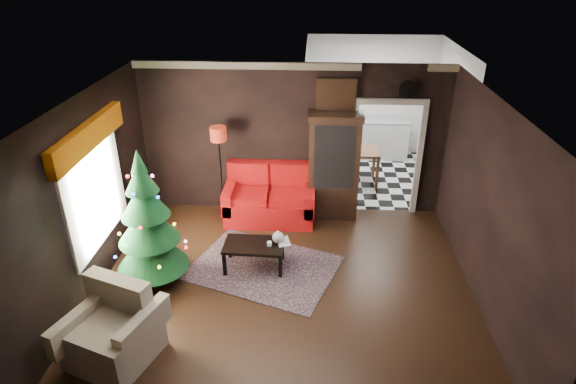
# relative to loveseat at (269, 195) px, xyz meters

# --- Properties ---
(floor) EXTENTS (5.50, 5.50, 0.00)m
(floor) POSITION_rel_loveseat_xyz_m (0.40, -2.05, -0.50)
(floor) COLOR black
(floor) RESTS_ON ground
(ceiling) EXTENTS (5.50, 5.50, 0.00)m
(ceiling) POSITION_rel_loveseat_xyz_m (0.40, -2.05, 2.30)
(ceiling) COLOR white
(ceiling) RESTS_ON ground
(wall_back) EXTENTS (5.50, 0.00, 5.50)m
(wall_back) POSITION_rel_loveseat_xyz_m (0.40, 0.45, 0.90)
(wall_back) COLOR black
(wall_back) RESTS_ON ground
(wall_front) EXTENTS (5.50, 0.00, 5.50)m
(wall_front) POSITION_rel_loveseat_xyz_m (0.40, -4.55, 0.90)
(wall_front) COLOR black
(wall_front) RESTS_ON ground
(wall_left) EXTENTS (0.00, 5.50, 5.50)m
(wall_left) POSITION_rel_loveseat_xyz_m (-2.35, -2.05, 0.90)
(wall_left) COLOR black
(wall_left) RESTS_ON ground
(wall_right) EXTENTS (0.00, 5.50, 5.50)m
(wall_right) POSITION_rel_loveseat_xyz_m (3.15, -2.05, 0.90)
(wall_right) COLOR black
(wall_right) RESTS_ON ground
(doorway) EXTENTS (1.10, 0.10, 2.10)m
(doorway) POSITION_rel_loveseat_xyz_m (2.10, 0.45, 0.55)
(doorway) COLOR white
(doorway) RESTS_ON ground
(left_window) EXTENTS (0.05, 1.60, 1.40)m
(left_window) POSITION_rel_loveseat_xyz_m (-2.31, -1.85, 0.95)
(left_window) COLOR white
(left_window) RESTS_ON wall_left
(valance) EXTENTS (0.12, 2.10, 0.35)m
(valance) POSITION_rel_loveseat_xyz_m (-2.23, -1.85, 1.77)
(valance) COLOR #A64F05
(valance) RESTS_ON wall_left
(kitchen_floor) EXTENTS (3.00, 3.00, 0.00)m
(kitchen_floor) POSITION_rel_loveseat_xyz_m (2.10, 1.95, -0.50)
(kitchen_floor) COLOR silver
(kitchen_floor) RESTS_ON ground
(kitchen_window) EXTENTS (0.70, 0.06, 0.70)m
(kitchen_window) POSITION_rel_loveseat_xyz_m (2.10, 3.40, 1.20)
(kitchen_window) COLOR white
(kitchen_window) RESTS_ON ground
(rug) EXTENTS (2.59, 2.24, 0.01)m
(rug) POSITION_rel_loveseat_xyz_m (0.04, -1.56, -0.49)
(rug) COLOR #372C34
(rug) RESTS_ON ground
(loveseat) EXTENTS (1.70, 0.90, 1.00)m
(loveseat) POSITION_rel_loveseat_xyz_m (0.00, 0.00, 0.00)
(loveseat) COLOR #9C090B
(loveseat) RESTS_ON ground
(curio_cabinet) EXTENTS (0.90, 0.45, 1.90)m
(curio_cabinet) POSITION_rel_loveseat_xyz_m (1.15, 0.22, 0.45)
(curio_cabinet) COLOR black
(curio_cabinet) RESTS_ON ground
(floor_lamp) EXTENTS (0.33, 0.33, 1.85)m
(floor_lamp) POSITION_rel_loveseat_xyz_m (-0.88, 0.06, 0.33)
(floor_lamp) COLOR black
(floor_lamp) RESTS_ON ground
(christmas_tree) EXTENTS (1.31, 1.31, 2.01)m
(christmas_tree) POSITION_rel_loveseat_xyz_m (-1.57, -1.94, 0.55)
(christmas_tree) COLOR black
(christmas_tree) RESTS_ON ground
(armchair) EXTENTS (1.20, 1.20, 0.96)m
(armchair) POSITION_rel_loveseat_xyz_m (-1.58, -3.50, -0.04)
(armchair) COLOR tan
(armchair) RESTS_ON ground
(coffee_table) EXTENTS (0.95, 0.60, 0.42)m
(coffee_table) POSITION_rel_loveseat_xyz_m (-0.11, -1.53, -0.28)
(coffee_table) COLOR black
(coffee_table) RESTS_ON rug
(teapot) EXTENTS (0.23, 0.23, 0.19)m
(teapot) POSITION_rel_loveseat_xyz_m (0.26, -1.47, 0.03)
(teapot) COLOR silver
(teapot) RESTS_ON coffee_table
(cup_a) EXTENTS (0.09, 0.09, 0.06)m
(cup_a) POSITION_rel_loveseat_xyz_m (0.13, -1.56, -0.04)
(cup_a) COLOR white
(cup_a) RESTS_ON coffee_table
(cup_b) EXTENTS (0.09, 0.09, 0.06)m
(cup_b) POSITION_rel_loveseat_xyz_m (0.13, -1.55, -0.04)
(cup_b) COLOR white
(cup_b) RESTS_ON coffee_table
(book) EXTENTS (0.18, 0.06, 0.25)m
(book) POSITION_rel_loveseat_xyz_m (0.26, -1.50, 0.05)
(book) COLOR tan
(book) RESTS_ON coffee_table
(wall_clock) EXTENTS (0.32, 0.32, 0.06)m
(wall_clock) POSITION_rel_loveseat_xyz_m (2.35, 0.40, 1.88)
(wall_clock) COLOR silver
(wall_clock) RESTS_ON wall_back
(painting) EXTENTS (0.62, 0.05, 0.52)m
(painting) POSITION_rel_loveseat_xyz_m (1.15, 0.41, 1.75)
(painting) COLOR #C57B51
(painting) RESTS_ON wall_back
(kitchen_counter) EXTENTS (1.80, 0.60, 0.90)m
(kitchen_counter) POSITION_rel_loveseat_xyz_m (2.10, 3.15, -0.05)
(kitchen_counter) COLOR silver
(kitchen_counter) RESTS_ON ground
(kitchen_table) EXTENTS (0.70, 0.70, 0.75)m
(kitchen_table) POSITION_rel_loveseat_xyz_m (1.80, 1.65, -0.12)
(kitchen_table) COLOR brown
(kitchen_table) RESTS_ON ground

